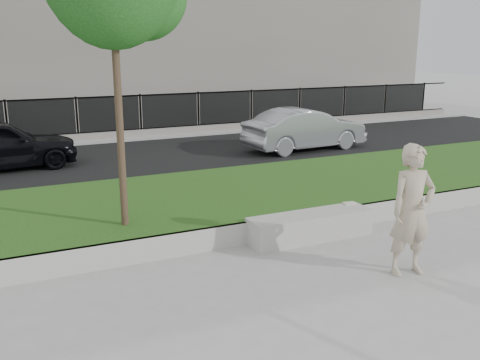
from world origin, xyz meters
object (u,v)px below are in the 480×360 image
man (412,210)px  car_silver (305,129)px  stone_bench (310,226)px  book (350,203)px

man → car_silver: man is taller
stone_bench → book: (0.96, 0.18, 0.25)m
stone_bench → man: man is taller
car_silver → man: bearing=153.1°
man → car_silver: (3.62, 8.74, -0.28)m
stone_bench → book: book is taller
man → book: man is taller
book → car_silver: bearing=74.7°
man → book: 2.14m
man → car_silver: bearing=74.5°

